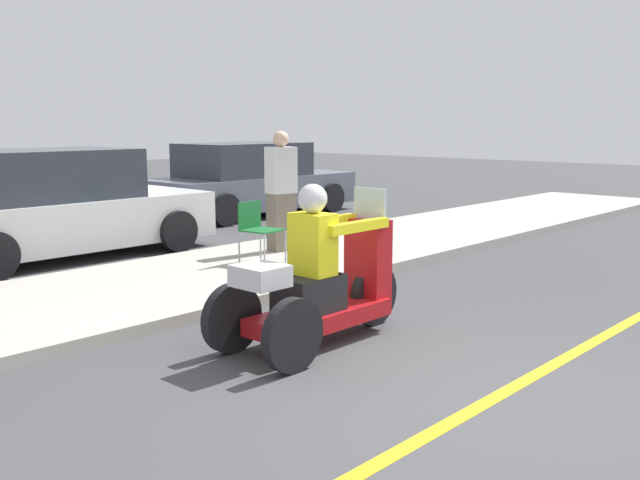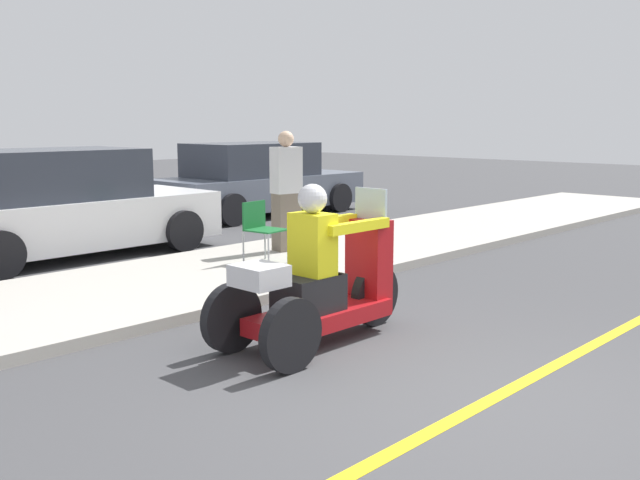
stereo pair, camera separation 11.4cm
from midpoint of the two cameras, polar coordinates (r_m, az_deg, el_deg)
The scene contains 8 objects.
ground_plane at distance 5.35m, azimuth 12.42°, elevation -12.67°, with size 60.00×60.00×0.00m, color #424244.
lane_stripe at distance 5.56m, azimuth 13.79°, elevation -11.84°, with size 24.00×0.12×0.01m.
sidewalk_strip at distance 8.50m, azimuth -15.44°, elevation -4.07°, with size 28.00×2.80×0.12m.
motorcycle_trike at distance 6.45m, azimuth -0.45°, elevation -3.75°, with size 2.12×0.85×1.46m.
spectator_with_child at distance 10.42m, azimuth -3.43°, elevation 3.74°, with size 0.45×0.31×1.74m.
folding_chair_curbside at distance 9.56m, azimuth -5.44°, elevation 1.17°, with size 0.52×0.52×0.82m.
parked_car_lot_left at distance 11.24m, azimuth -20.64°, elevation 2.48°, with size 4.36×2.06×1.60m.
parked_car_lot_right at distance 15.41m, azimuth -5.86°, elevation 4.69°, with size 4.73×2.04×1.55m.
Camera 1 is at (-4.36, -2.42, 1.99)m, focal length 40.00 mm.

